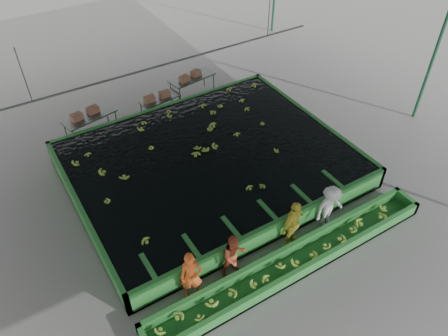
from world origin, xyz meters
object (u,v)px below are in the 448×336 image
sorting_trough (294,262)px  box_stack_left (85,116)px  box_stack_mid (157,99)px  worker_a (191,276)px  worker_c (293,224)px  packing_table_mid (161,106)px  flotation_tank (210,164)px  box_stack_right (190,78)px  worker_d (330,207)px  worker_b (234,256)px  packing_table_right (192,86)px  packing_table_left (91,126)px

sorting_trough → box_stack_left: box_stack_left is taller
box_stack_mid → worker_a: bearing=-109.3°
worker_c → packing_table_mid: worker_c is taller
flotation_tank → box_stack_mid: (0.02, 4.62, 0.37)m
worker_a → box_stack_right: size_ratio=1.49×
worker_d → packing_table_mid: worker_d is taller
worker_b → packing_table_mid: size_ratio=0.89×
worker_a → packing_table_right: worker_a is taller
packing_table_left → box_stack_right: size_ratio=1.86×
packing_table_right → worker_c: bearing=-99.6°
worker_c → box_stack_right: 9.60m
worker_c → packing_table_mid: (-0.35, 8.93, -0.50)m
flotation_tank → worker_a: size_ratio=5.74×
worker_c → packing_table_mid: size_ratio=1.01×
packing_table_left → box_stack_mid: (3.03, -0.08, 0.33)m
worker_c → packing_table_right: bearing=63.1°
worker_d → box_stack_right: bearing=90.3°
flotation_tank → box_stack_right: (1.98, 5.19, 0.55)m
worker_b → box_stack_left: 9.17m
flotation_tank → box_stack_right: size_ratio=8.55×
packing_table_mid → worker_c: bearing=-87.7°
worker_c → flotation_tank: bearing=79.3°
packing_table_mid → worker_a: bearing=-110.0°
flotation_tank → worker_a: bearing=-125.9°
worker_b → box_stack_right: size_ratio=1.37×
sorting_trough → box_stack_mid: 9.73m
worker_d → packing_table_right: worker_d is taller
flotation_tank → sorting_trough: bearing=-90.0°
sorting_trough → worker_d: (2.03, 0.80, 0.59)m
flotation_tank → worker_a: 5.32m
box_stack_left → packing_table_left: bearing=-24.7°
packing_table_mid → box_stack_right: box_stack_right is taller
worker_d → box_stack_mid: bearing=102.7°
packing_table_right → worker_d: bearing=-90.5°
packing_table_right → flotation_tank: bearing=-111.8°
worker_a → packing_table_left: bearing=114.1°
worker_c → box_stack_right: worker_c is taller
worker_a → box_stack_mid: bearing=95.4°
flotation_tank → box_stack_right: box_stack_right is taller
worker_d → packing_table_left: bearing=119.3°
flotation_tank → box_stack_mid: size_ratio=8.34×
packing_table_right → packing_table_left: bearing=-173.7°
worker_a → worker_d: (5.14, -0.00, -0.03)m
flotation_tank → worker_c: bearing=-83.4°
flotation_tank → box_stack_left: 5.72m
flotation_tank → worker_c: size_ratio=5.50×
packing_table_left → packing_table_right: packing_table_right is taller
worker_b → packing_table_mid: (1.83, 8.93, -0.39)m
worker_c → worker_d: size_ratio=1.09×
packing_table_right → box_stack_left: bearing=-174.5°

